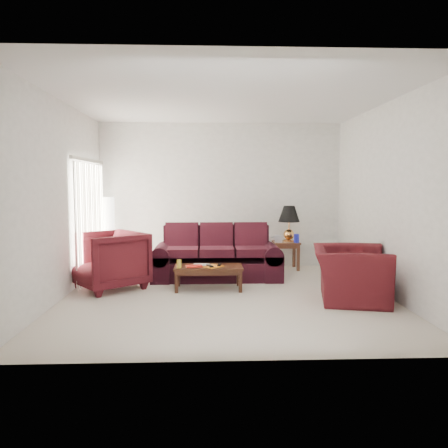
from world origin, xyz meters
The scene contains 19 objects.
floor centered at (0.00, 0.00, 0.00)m, with size 5.00×5.00×0.00m, color beige.
blinds centered at (-2.42, 1.30, 1.08)m, with size 0.10×2.00×2.16m, color silver.
sofa centered at (-0.12, 1.28, 0.48)m, with size 2.34×1.01×0.96m, color black, non-canonical shape.
throw_pillow centered at (-0.79, 1.93, 0.74)m, with size 0.43×0.12×0.43m, color black.
end_table centered at (1.32, 2.15, 0.28)m, with size 0.52×0.52×0.57m, color brown, non-canonical shape.
table_lamp centered at (1.39, 2.20, 0.93)m, with size 0.44×0.44×0.73m, color #D88D43, non-canonical shape.
clock centered at (1.15, 2.02, 0.64)m, with size 0.15×0.05×0.15m, color white.
blue_canister centered at (1.51, 1.99, 0.65)m, with size 0.11×0.11×0.17m, color #1B1FB0.
picture_frame centered at (1.13, 2.31, 0.64)m, with size 0.13×0.02×0.16m, color white.
floor_lamp centered at (-2.25, 2.13, 0.75)m, with size 0.24×0.24×1.50m, color white, non-canonical shape.
armchair_left centered at (-1.92, 0.56, 0.48)m, with size 1.03×1.06×0.96m, color #430F15.
armchair_right centered at (1.84, -0.30, 0.40)m, with size 1.22×1.07×0.79m, color #420F14.
coffee_table centered at (-0.27, 0.46, 0.20)m, with size 1.12×0.56×0.39m, color black, non-canonical shape.
magazine_red centered at (-0.51, 0.42, 0.40)m, with size 0.26×0.20×0.02m, color #B41C12.
magazine_white centered at (-0.39, 0.53, 0.40)m, with size 0.26×0.20×0.02m, color silver.
magazine_orange centered at (-0.19, 0.38, 0.40)m, with size 0.29×0.22×0.02m, color orange.
remote_a centered at (-0.25, 0.32, 0.42)m, with size 0.05×0.19×0.02m, color black.
remote_b centered at (-0.09, 0.44, 0.42)m, with size 0.05×0.18×0.02m, color black.
yellow_glass centered at (-0.75, 0.31, 0.46)m, with size 0.08×0.08×0.13m, color gold.
Camera 1 is at (-0.30, -6.64, 1.73)m, focal length 35.00 mm.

